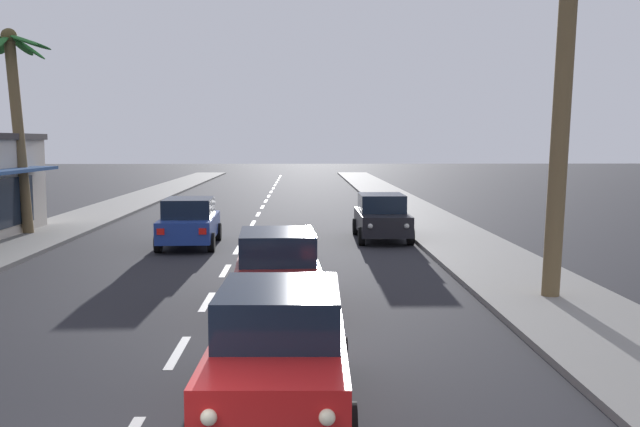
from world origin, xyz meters
The scene contains 8 objects.
sidewalk_right centered at (7.80, 20.00, 0.07)m, with size 3.20×110.00×0.14m, color gray.
sidewalk_left centered at (-7.80, 20.00, 0.07)m, with size 3.20×110.00×0.14m, color gray.
lane_markings centered at (0.42, 20.74, 0.00)m, with size 4.28×89.69×0.01m.
sedan_lead_at_stop_bar centered at (1.84, 3.13, 0.85)m, with size 2.03×4.48×1.68m.
sedan_third_in_queue centered at (1.62, 9.21, 0.85)m, with size 2.10×4.51×1.68m.
sedan_oncoming_far centered at (-1.72, 18.74, 0.85)m, with size 2.06×4.49×1.68m.
sedan_parked_nearest_kerb centered at (5.11, 20.30, 0.85)m, with size 1.96×4.46×1.68m.
palm_left_third centered at (-8.59, 21.56, 5.28)m, with size 3.02×3.00×7.82m.
Camera 1 is at (2.14, -6.50, 3.64)m, focal length 41.15 mm.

